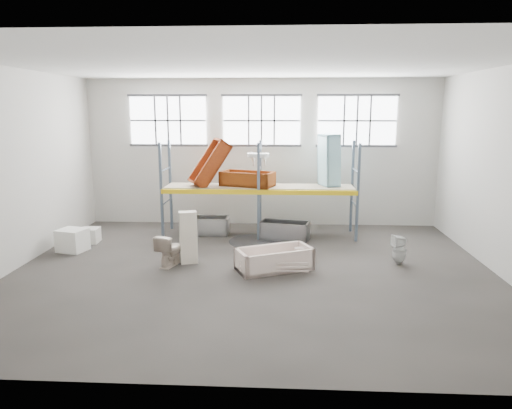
# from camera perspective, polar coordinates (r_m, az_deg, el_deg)

# --- Properties ---
(floor) EXTENTS (12.00, 10.00, 0.10)m
(floor) POSITION_cam_1_polar(r_m,az_deg,el_deg) (11.88, -0.40, -8.32)
(floor) COLOR #47423D
(floor) RESTS_ON ground
(ceiling) EXTENTS (12.00, 10.00, 0.10)m
(ceiling) POSITION_cam_1_polar(r_m,az_deg,el_deg) (11.22, -0.43, 16.98)
(ceiling) COLOR silver
(ceiling) RESTS_ON ground
(wall_back) EXTENTS (12.00, 0.10, 5.00)m
(wall_back) POSITION_cam_1_polar(r_m,az_deg,el_deg) (16.28, 0.68, 6.29)
(wall_back) COLOR beige
(wall_back) RESTS_ON ground
(wall_front) EXTENTS (12.00, 0.10, 5.00)m
(wall_front) POSITION_cam_1_polar(r_m,az_deg,el_deg) (6.32, -3.23, -2.04)
(wall_front) COLOR #ABA89E
(wall_front) RESTS_ON ground
(wall_left) EXTENTS (0.10, 10.00, 5.00)m
(wall_left) POSITION_cam_1_polar(r_m,az_deg,el_deg) (13.11, -27.90, 3.69)
(wall_left) COLOR #A5A298
(wall_left) RESTS_ON ground
(wall_right) EXTENTS (0.10, 10.00, 5.00)m
(wall_right) POSITION_cam_1_polar(r_m,az_deg,el_deg) (12.46, 28.62, 3.28)
(wall_right) COLOR #A6A39A
(wall_right) RESTS_ON ground
(window_left) EXTENTS (2.60, 0.04, 1.60)m
(window_left) POSITION_cam_1_polar(r_m,az_deg,el_deg) (16.56, -10.63, 10.00)
(window_left) COLOR white
(window_left) RESTS_ON wall_back
(window_mid) EXTENTS (2.60, 0.04, 1.60)m
(window_mid) POSITION_cam_1_polar(r_m,az_deg,el_deg) (16.11, 0.68, 10.15)
(window_mid) COLOR white
(window_mid) RESTS_ON wall_back
(window_right) EXTENTS (2.60, 0.04, 1.60)m
(window_right) POSITION_cam_1_polar(r_m,az_deg,el_deg) (16.29, 12.17, 9.92)
(window_right) COLOR white
(window_right) RESTS_ON wall_back
(rack_upright_la) EXTENTS (0.08, 0.08, 3.00)m
(rack_upright_la) POSITION_cam_1_polar(r_m,az_deg,el_deg) (14.74, -11.43, 1.59)
(rack_upright_la) COLOR slate
(rack_upright_la) RESTS_ON floor
(rack_upright_lb) EXTENTS (0.08, 0.08, 3.00)m
(rack_upright_lb) POSITION_cam_1_polar(r_m,az_deg,el_deg) (15.89, -10.36, 2.34)
(rack_upright_lb) COLOR slate
(rack_upright_lb) RESTS_ON floor
(rack_upright_ma) EXTENTS (0.08, 0.08, 3.00)m
(rack_upright_ma) POSITION_cam_1_polar(r_m,az_deg,el_deg) (14.28, 0.31, 1.51)
(rack_upright_ma) COLOR slate
(rack_upright_ma) RESTS_ON floor
(rack_upright_mb) EXTENTS (0.08, 0.08, 3.00)m
(rack_upright_mb) POSITION_cam_1_polar(r_m,az_deg,el_deg) (15.47, 0.52, 2.28)
(rack_upright_mb) COLOR slate
(rack_upright_mb) RESTS_ON floor
(rack_upright_ra) EXTENTS (0.08, 0.08, 3.00)m
(rack_upright_ra) POSITION_cam_1_polar(r_m,az_deg,el_deg) (14.45, 12.27, 1.36)
(rack_upright_ra) COLOR slate
(rack_upright_ra) RESTS_ON floor
(rack_upright_rb) EXTENTS (0.08, 0.08, 3.00)m
(rack_upright_rb) POSITION_cam_1_polar(r_m,az_deg,el_deg) (15.62, 11.59, 2.14)
(rack_upright_rb) COLOR slate
(rack_upright_rb) RESTS_ON floor
(rack_beam_front) EXTENTS (6.00, 0.10, 0.14)m
(rack_beam_front) POSITION_cam_1_polar(r_m,az_deg,el_deg) (14.28, 0.31, 1.51)
(rack_beam_front) COLOR yellow
(rack_beam_front) RESTS_ON floor
(rack_beam_back) EXTENTS (6.00, 0.10, 0.14)m
(rack_beam_back) POSITION_cam_1_polar(r_m,az_deg,el_deg) (15.47, 0.52, 2.28)
(rack_beam_back) COLOR yellow
(rack_beam_back) RESTS_ON floor
(shelf_deck) EXTENTS (5.90, 1.10, 0.03)m
(shelf_deck) POSITION_cam_1_polar(r_m,az_deg,el_deg) (14.86, 0.42, 2.21)
(shelf_deck) COLOR gray
(shelf_deck) RESTS_ON floor
(wet_patch) EXTENTS (1.80, 1.80, 0.00)m
(wet_patch) POSITION_cam_1_polar(r_m,az_deg,el_deg) (14.43, 0.26, -4.50)
(wet_patch) COLOR black
(wet_patch) RESTS_ON floor
(bathtub_beige) EXTENTS (2.06, 1.57, 0.55)m
(bathtub_beige) POSITION_cam_1_polar(r_m,az_deg,el_deg) (11.91, 2.25, -6.62)
(bathtub_beige) COLOR beige
(bathtub_beige) RESTS_ON floor
(cistern_spare) EXTENTS (0.41, 0.26, 0.36)m
(cistern_spare) POSITION_cam_1_polar(r_m,az_deg,el_deg) (12.32, 5.61, -6.03)
(cistern_spare) COLOR beige
(cistern_spare) RESTS_ON bathtub_beige
(sink_in_tub) EXTENTS (0.63, 0.63, 0.17)m
(sink_in_tub) POSITION_cam_1_polar(r_m,az_deg,el_deg) (12.35, 1.70, -6.51)
(sink_in_tub) COLOR beige
(sink_in_tub) RESTS_ON bathtub_beige
(toilet_beige) EXTENTS (0.71, 0.93, 0.84)m
(toilet_beige) POSITION_cam_1_polar(r_m,az_deg,el_deg) (12.36, -10.43, -5.42)
(toilet_beige) COLOR beige
(toilet_beige) RESTS_ON floor
(cistern_tall) EXTENTS (0.51, 0.41, 1.38)m
(cistern_tall) POSITION_cam_1_polar(r_m,az_deg,el_deg) (12.42, -8.22, -3.97)
(cistern_tall) COLOR #EFE3CB
(cistern_tall) RESTS_ON floor
(toilet_white) EXTENTS (0.43, 0.42, 0.78)m
(toilet_white) POSITION_cam_1_polar(r_m,az_deg,el_deg) (12.83, 17.03, -5.26)
(toilet_white) COLOR white
(toilet_white) RESTS_ON floor
(steel_tub_left) EXTENTS (1.54, 0.74, 0.56)m
(steel_tub_left) POSITION_cam_1_polar(r_m,az_deg,el_deg) (15.30, -6.20, -2.55)
(steel_tub_left) COLOR #B3B7BB
(steel_tub_left) RESTS_ON floor
(steel_tub_right) EXTENTS (1.62, 1.01, 0.55)m
(steel_tub_right) POSITION_cam_1_polar(r_m,az_deg,el_deg) (14.67, 3.52, -3.14)
(steel_tub_right) COLOR #96979C
(steel_tub_right) RESTS_ON floor
(rust_tub_flat) EXTENTS (1.82, 1.27, 0.46)m
(rust_tub_flat) POSITION_cam_1_polar(r_m,az_deg,el_deg) (14.83, -1.06, 3.13)
(rust_tub_flat) COLOR #7F410C
(rust_tub_flat) RESTS_ON shelf_deck
(rust_tub_tilted) EXTENTS (1.50, 1.25, 1.58)m
(rust_tub_tilted) POSITION_cam_1_polar(r_m,az_deg,el_deg) (14.91, -5.63, 4.96)
(rust_tub_tilted) COLOR #8C350C
(rust_tub_tilted) RESTS_ON shelf_deck
(sink_on_shelf) EXTENTS (0.73, 0.59, 0.60)m
(sink_on_shelf) POSITION_cam_1_polar(r_m,az_deg,el_deg) (14.59, 0.28, 4.09)
(sink_on_shelf) COLOR silver
(sink_on_shelf) RESTS_ON rust_tub_flat
(blue_tub_upright) EXTENTS (0.74, 0.90, 1.67)m
(blue_tub_upright) POSITION_cam_1_polar(r_m,az_deg,el_deg) (15.02, 8.86, 5.31)
(blue_tub_upright) COLOR #97D1E0
(blue_tub_upright) RESTS_ON shelf_deck
(bucket) EXTENTS (0.29, 0.29, 0.33)m
(bucket) POSITION_cam_1_polar(r_m,az_deg,el_deg) (11.67, -0.65, -7.57)
(bucket) COLOR beige
(bucket) RESTS_ON floor
(carton_near) EXTENTS (0.88, 0.80, 0.63)m
(carton_near) POSITION_cam_1_polar(r_m,az_deg,el_deg) (14.39, -21.40, -4.05)
(carton_near) COLOR white
(carton_near) RESTS_ON floor
(carton_far) EXTENTS (0.55, 0.55, 0.44)m
(carton_far) POSITION_cam_1_polar(r_m,az_deg,el_deg) (15.14, -19.53, -3.55)
(carton_far) COLOR beige
(carton_far) RESTS_ON floor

